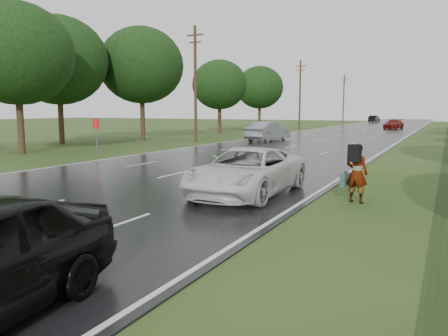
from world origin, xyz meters
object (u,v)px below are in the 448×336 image
object	(u,v)px
pedestrian	(356,172)
white_pickup	(247,171)
road_sign	(96,130)
silver_sedan	(268,131)

from	to	relation	value
pedestrian	white_pickup	xyz separation A→B (m)	(-3.44, -0.50, -0.13)
road_sign	silver_sedan	size ratio (longest dim) A/B	0.43
road_sign	white_pickup	size ratio (longest dim) A/B	0.41
white_pickup	silver_sedan	world-z (taller)	silver_sedan
pedestrian	silver_sedan	distance (m)	26.32
road_sign	white_pickup	bearing A→B (deg)	-27.87
white_pickup	pedestrian	bearing A→B (deg)	8.65
road_sign	pedestrian	distance (m)	17.91
pedestrian	road_sign	bearing A→B (deg)	-12.14
road_sign	pedestrian	bearing A→B (deg)	-21.29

